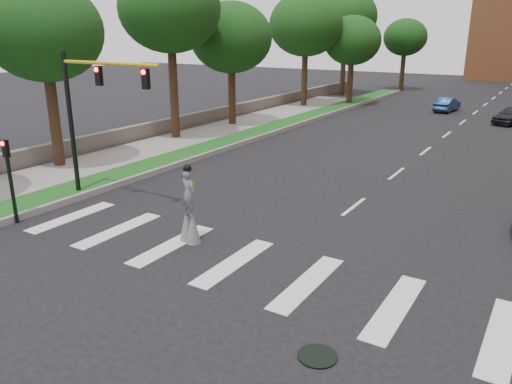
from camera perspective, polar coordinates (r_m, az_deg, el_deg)
name	(u,v)px	position (r m, az deg, el deg)	size (l,w,h in m)	color
ground_plane	(252,286)	(14.57, -0.48, -10.69)	(160.00, 160.00, 0.00)	black
grass_median	(264,130)	(36.51, 0.97, 7.06)	(2.00, 60.00, 0.25)	#154A17
median_curb	(277,132)	(35.99, 2.41, 6.91)	(0.20, 60.00, 0.28)	gray
sidewalk_left	(135,153)	(30.59, -13.65, 4.36)	(4.00, 60.00, 0.18)	gray
stone_wall	(219,115)	(41.07, -4.26, 8.82)	(0.50, 56.00, 1.10)	#5A564D
manhole	(317,356)	(11.86, 7.03, -18.11)	(0.90, 0.90, 0.04)	black
traffic_signal	(88,104)	(21.79, -18.62, 9.53)	(5.30, 0.23, 6.20)	black
secondary_signal	(10,174)	(20.62, -26.34, 1.89)	(0.25, 0.21, 3.23)	black
stilt_performer	(189,213)	(17.19, -7.64, -2.37)	(0.84, 0.57, 2.78)	#301F13
car_near	(512,115)	(44.57, 27.21, 7.82)	(1.64, 4.08, 1.39)	black
car_mid	(447,104)	(49.31, 21.00, 9.32)	(1.35, 3.86, 1.27)	navy
tree_1	(44,32)	(27.91, -23.11, 16.47)	(5.83, 5.83, 9.47)	#301F13
tree_2	(170,9)	(33.80, -9.83, 19.90)	(6.47, 6.47, 11.11)	#301F13
tree_3	(231,38)	(38.49, -2.87, 17.18)	(6.08, 6.08, 9.14)	#301F13
tree_4	(306,25)	(48.83, 5.73, 18.48)	(6.83, 6.83, 10.50)	#301F13
tree_5	(346,17)	(58.82, 10.22, 19.08)	(6.87, 6.87, 11.45)	#301F13
tree_6	(352,41)	(50.78, 10.96, 16.60)	(5.48, 5.48, 8.49)	#301F13
tree_7	(405,38)	(65.84, 16.69, 16.54)	(5.21, 5.21, 8.53)	#301F13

